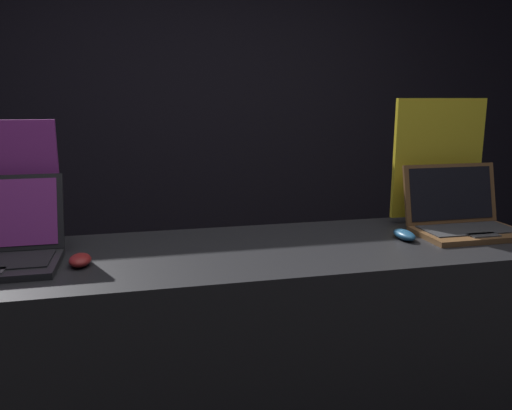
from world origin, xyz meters
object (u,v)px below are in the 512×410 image
(mouse_front, at_px, (80,260))
(promo_stand_front, at_px, (8,187))
(laptop_back, at_px, (463,217))
(promo_stand_back, at_px, (438,163))
(mouse_back, at_px, (404,235))

(mouse_front, distance_m, promo_stand_front, 0.41)
(promo_stand_front, relative_size, laptop_back, 1.09)
(mouse_front, height_order, promo_stand_back, promo_stand_back)
(mouse_front, xyz_separation_m, laptop_back, (1.37, 0.08, 0.04))
(laptop_back, xyz_separation_m, mouse_back, (-0.26, -0.04, -0.04))
(mouse_back, xyz_separation_m, promo_stand_back, (0.26, 0.23, 0.22))
(promo_stand_back, bearing_deg, promo_stand_front, 179.99)
(mouse_front, relative_size, mouse_back, 0.83)
(promo_stand_front, xyz_separation_m, promo_stand_back, (1.62, -0.00, 0.03))
(promo_stand_front, bearing_deg, mouse_front, -47.71)
(promo_stand_front, height_order, mouse_back, promo_stand_front)
(mouse_back, bearing_deg, promo_stand_back, 41.14)
(mouse_front, xyz_separation_m, mouse_back, (1.11, 0.04, -0.00))
(mouse_front, height_order, promo_stand_front, promo_stand_front)
(promo_stand_front, distance_m, mouse_back, 1.39)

